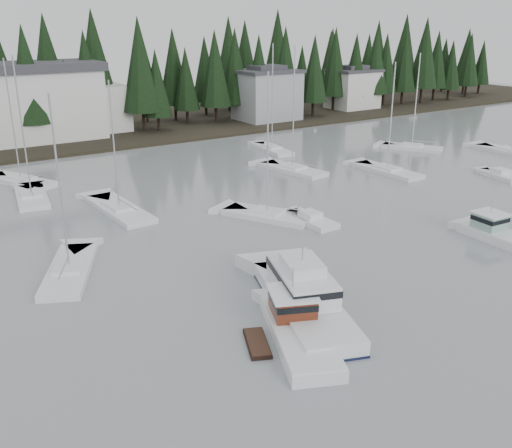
{
  "coord_description": "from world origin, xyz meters",
  "views": [
    {
      "loc": [
        -21.47,
        -4.82,
        16.97
      ],
      "look_at": [
        0.93,
        28.81,
        2.5
      ],
      "focal_mm": 40.0,
      "sensor_mm": 36.0,
      "label": 1
    }
  ],
  "objects_px": {
    "house_east_b": "(353,88)",
    "sailboat_0": "(511,153)",
    "cabin_cruiser_center": "(303,299)",
    "sailboat_10": "(272,150)",
    "lobster_boat_teal": "(499,235)",
    "lobster_boat_brown": "(296,330)",
    "sailboat_3": "(412,149)",
    "runabout_1": "(310,221)",
    "sailboat_8": "(387,172)",
    "sailboat_4": "(292,171)",
    "sailboat_13": "(21,182)",
    "sailboat_9": "(70,272)",
    "house_east_a": "(267,94)",
    "sailboat_5": "(120,211)",
    "runabout_2": "(500,176)",
    "harbor_inn": "(27,103)",
    "sailboat_11": "(32,199)",
    "sailboat_1": "(267,217)"
  },
  "relations": [
    {
      "from": "lobster_boat_brown",
      "to": "sailboat_13",
      "type": "relative_size",
      "value": 0.65
    },
    {
      "from": "lobster_boat_brown",
      "to": "sailboat_0",
      "type": "distance_m",
      "value": 57.23
    },
    {
      "from": "sailboat_11",
      "to": "cabin_cruiser_center",
      "type": "bearing_deg",
      "value": -157.15
    },
    {
      "from": "harbor_inn",
      "to": "cabin_cruiser_center",
      "type": "xyz_separation_m",
      "value": [
        1.4,
        -62.54,
        -5.03
      ]
    },
    {
      "from": "lobster_boat_teal",
      "to": "sailboat_10",
      "type": "distance_m",
      "value": 38.32
    },
    {
      "from": "sailboat_5",
      "to": "sailboat_3",
      "type": "bearing_deg",
      "value": -87.32
    },
    {
      "from": "harbor_inn",
      "to": "sailboat_5",
      "type": "relative_size",
      "value": 2.34
    },
    {
      "from": "sailboat_11",
      "to": "sailboat_13",
      "type": "height_order",
      "value": "sailboat_11"
    },
    {
      "from": "house_east_b",
      "to": "runabout_1",
      "type": "bearing_deg",
      "value": -135.73
    },
    {
      "from": "sailboat_4",
      "to": "lobster_boat_brown",
      "type": "bearing_deg",
      "value": 133.94
    },
    {
      "from": "runabout_2",
      "to": "sailboat_11",
      "type": "bearing_deg",
      "value": 77.68
    },
    {
      "from": "sailboat_4",
      "to": "sailboat_10",
      "type": "distance_m",
      "value": 11.48
    },
    {
      "from": "sailboat_5",
      "to": "sailboat_1",
      "type": "bearing_deg",
      "value": -132.97
    },
    {
      "from": "sailboat_5",
      "to": "sailboat_11",
      "type": "height_order",
      "value": "sailboat_11"
    },
    {
      "from": "sailboat_8",
      "to": "sailboat_11",
      "type": "distance_m",
      "value": 39.5
    },
    {
      "from": "lobster_boat_brown",
      "to": "runabout_2",
      "type": "bearing_deg",
      "value": -46.33
    },
    {
      "from": "runabout_2",
      "to": "sailboat_8",
      "type": "bearing_deg",
      "value": 58.07
    },
    {
      "from": "lobster_boat_teal",
      "to": "sailboat_9",
      "type": "xyz_separation_m",
      "value": [
        -31.0,
        13.1,
        -0.42
      ]
    },
    {
      "from": "lobster_boat_teal",
      "to": "lobster_boat_brown",
      "type": "bearing_deg",
      "value": 100.85
    },
    {
      "from": "lobster_boat_brown",
      "to": "sailboat_0",
      "type": "xyz_separation_m",
      "value": [
        53.03,
        21.52,
        -0.41
      ]
    },
    {
      "from": "sailboat_9",
      "to": "sailboat_10",
      "type": "height_order",
      "value": "sailboat_10"
    },
    {
      "from": "house_east_a",
      "to": "sailboat_9",
      "type": "relative_size",
      "value": 0.81
    },
    {
      "from": "lobster_boat_brown",
      "to": "runabout_1",
      "type": "distance_m",
      "value": 19.69
    },
    {
      "from": "house_east_b",
      "to": "sailboat_9",
      "type": "distance_m",
      "value": 84.25
    },
    {
      "from": "lobster_boat_brown",
      "to": "sailboat_13",
      "type": "height_order",
      "value": "sailboat_13"
    },
    {
      "from": "lobster_boat_teal",
      "to": "sailboat_11",
      "type": "bearing_deg",
      "value": 45.21
    },
    {
      "from": "house_east_a",
      "to": "sailboat_9",
      "type": "bearing_deg",
      "value": -137.03
    },
    {
      "from": "house_east_b",
      "to": "sailboat_0",
      "type": "distance_m",
      "value": 42.2
    },
    {
      "from": "lobster_boat_brown",
      "to": "cabin_cruiser_center",
      "type": "distance_m",
      "value": 3.34
    },
    {
      "from": "sailboat_3",
      "to": "house_east_b",
      "type": "bearing_deg",
      "value": -58.28
    },
    {
      "from": "sailboat_0",
      "to": "sailboat_5",
      "type": "xyz_separation_m",
      "value": [
        -53.1,
        5.63,
        -0.02
      ]
    },
    {
      "from": "sailboat_13",
      "to": "runabout_1",
      "type": "height_order",
      "value": "sailboat_13"
    },
    {
      "from": "house_east_b",
      "to": "lobster_boat_teal",
      "type": "bearing_deg",
      "value": -123.1
    },
    {
      "from": "house_east_a",
      "to": "lobster_boat_brown",
      "type": "height_order",
      "value": "house_east_a"
    },
    {
      "from": "lobster_boat_brown",
      "to": "sailboat_8",
      "type": "height_order",
      "value": "sailboat_8"
    },
    {
      "from": "cabin_cruiser_center",
      "to": "runabout_1",
      "type": "height_order",
      "value": "cabin_cruiser_center"
    },
    {
      "from": "lobster_boat_brown",
      "to": "cabin_cruiser_center",
      "type": "xyz_separation_m",
      "value": [
        2.36,
        2.35,
        0.26
      ]
    },
    {
      "from": "cabin_cruiser_center",
      "to": "sailboat_10",
      "type": "height_order",
      "value": "sailboat_10"
    },
    {
      "from": "house_east_a",
      "to": "harbor_inn",
      "type": "height_order",
      "value": "harbor_inn"
    },
    {
      "from": "lobster_boat_brown",
      "to": "sailboat_11",
      "type": "relative_size",
      "value": 0.63
    },
    {
      "from": "sailboat_3",
      "to": "lobster_boat_brown",
      "type": "bearing_deg",
      "value": 96.31
    },
    {
      "from": "sailboat_13",
      "to": "harbor_inn",
      "type": "bearing_deg",
      "value": -41.42
    },
    {
      "from": "lobster_boat_teal",
      "to": "sailboat_8",
      "type": "distance_m",
      "value": 22.6
    },
    {
      "from": "cabin_cruiser_center",
      "to": "house_east_a",
      "type": "bearing_deg",
      "value": -12.89
    },
    {
      "from": "sailboat_9",
      "to": "runabout_1",
      "type": "height_order",
      "value": "sailboat_9"
    },
    {
      "from": "sailboat_3",
      "to": "sailboat_10",
      "type": "relative_size",
      "value": 0.91
    },
    {
      "from": "sailboat_10",
      "to": "runabout_1",
      "type": "xyz_separation_m",
      "value": [
        -14.18,
        -26.02,
        0.03
      ]
    },
    {
      "from": "house_east_b",
      "to": "sailboat_13",
      "type": "relative_size",
      "value": 0.69
    },
    {
      "from": "harbor_inn",
      "to": "sailboat_8",
      "type": "height_order",
      "value": "sailboat_8"
    },
    {
      "from": "sailboat_0",
      "to": "sailboat_8",
      "type": "distance_m",
      "value": 21.5
    }
  ]
}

